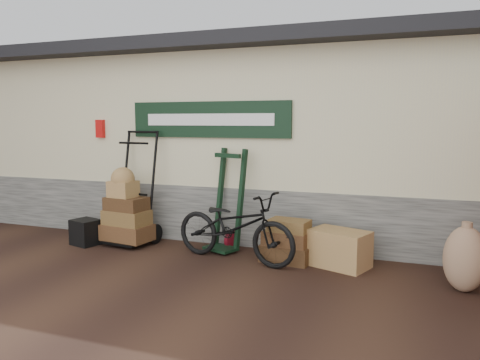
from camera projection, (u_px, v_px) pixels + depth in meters
name	position (u px, v px, depth m)	size (l,w,h in m)	color
ground	(201.00, 263.00, 6.40)	(80.00, 80.00, 0.00)	black
station_building	(262.00, 138.00, 8.75)	(14.40, 4.10, 3.20)	#4C4C47
porter_trolley	(135.00, 186.00, 7.38)	(0.91, 0.68, 1.81)	black
green_barrow	(228.00, 200.00, 6.96)	(0.55, 0.46, 1.52)	black
suitcase_stack	(287.00, 240.00, 6.42)	(0.68, 0.43, 0.60)	#3D2613
wicker_hamper	(339.00, 249.00, 6.21)	(0.75, 0.49, 0.49)	olive
black_trunk	(86.00, 232.00, 7.32)	(0.40, 0.34, 0.40)	black
bicycle	(235.00, 222.00, 6.42)	(1.87, 0.65, 1.09)	black
burlap_sack_left	(465.00, 259.00, 5.27)	(0.47, 0.40, 0.76)	#815E45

